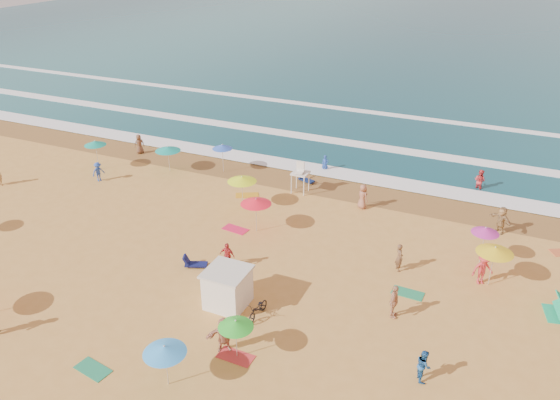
% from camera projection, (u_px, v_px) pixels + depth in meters
% --- Properties ---
extents(ground, '(220.00, 220.00, 0.00)m').
position_uv_depth(ground, '(252.00, 267.00, 32.05)').
color(ground, gold).
rests_on(ground, ground).
extents(ocean, '(220.00, 140.00, 0.18)m').
position_uv_depth(ocean, '(456.00, 37.00, 100.74)').
color(ocean, '#0C4756').
rests_on(ocean, ground).
extents(wet_sand, '(220.00, 220.00, 0.00)m').
position_uv_depth(wet_sand, '(325.00, 185.00, 42.27)').
color(wet_sand, olive).
rests_on(wet_sand, ground).
extents(surf_foam, '(200.00, 18.70, 0.05)m').
position_uv_depth(surf_foam, '(358.00, 147.00, 49.44)').
color(surf_foam, white).
rests_on(surf_foam, ground).
extents(cabana, '(2.00, 2.00, 2.00)m').
position_uv_depth(cabana, '(228.00, 289.00, 28.44)').
color(cabana, white).
rests_on(cabana, ground).
extents(cabana_roof, '(2.20, 2.20, 0.12)m').
position_uv_depth(cabana_roof, '(227.00, 272.00, 27.97)').
color(cabana_roof, silver).
rests_on(cabana_roof, cabana).
extents(bicycle, '(0.76, 1.84, 0.95)m').
position_uv_depth(bicycle, '(258.00, 309.00, 27.74)').
color(bicycle, black).
rests_on(bicycle, ground).
extents(lifeguard_stand, '(1.20, 1.20, 2.10)m').
position_uv_depth(lifeguard_stand, '(300.00, 179.00, 40.74)').
color(lifeguard_stand, white).
rests_on(lifeguard_stand, ground).
extents(beach_umbrellas, '(63.36, 24.51, 0.74)m').
position_uv_depth(beach_umbrellas, '(272.00, 232.00, 31.44)').
color(beach_umbrellas, green).
rests_on(beach_umbrellas, ground).
extents(loungers, '(49.13, 28.83, 0.34)m').
position_uv_depth(loungers, '(315.00, 333.00, 26.56)').
color(loungers, '#0E1847').
rests_on(loungers, ground).
extents(towels, '(41.95, 24.49, 0.03)m').
position_uv_depth(towels, '(232.00, 296.00, 29.47)').
color(towels, orange).
rests_on(towels, ground).
extents(beachgoers, '(48.15, 28.37, 2.13)m').
position_uv_depth(beachgoers, '(320.00, 231.00, 34.16)').
color(beachgoers, tan).
rests_on(beachgoers, ground).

